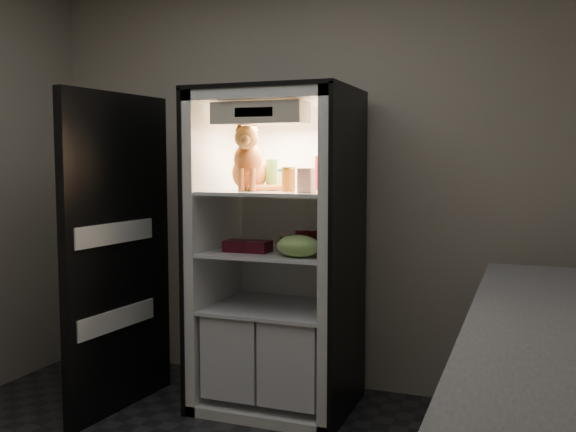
{
  "coord_description": "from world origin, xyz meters",
  "views": [
    {
      "loc": [
        1.39,
        -2.12,
        1.47
      ],
      "look_at": [
        0.08,
        1.32,
        1.14
      ],
      "focal_mm": 40.0,
      "sensor_mm": 36.0,
      "label": 1
    }
  ],
  "objects_px": {
    "refrigerator": "(279,274)",
    "soda_can_a": "(307,239)",
    "mayo_tub": "(285,179)",
    "berry_box_left": "(237,246)",
    "salsa_jar": "(288,179)",
    "grape_bag": "(298,246)",
    "tabby_cat": "(249,165)",
    "cream_carton": "(306,180)",
    "condiment_jar": "(285,243)",
    "soda_can_b": "(311,241)",
    "berry_box_right": "(258,247)",
    "soda_can_c": "(302,241)",
    "pepper_jar": "(326,172)",
    "parmesan_shaker": "(272,175)"
  },
  "relations": [
    {
      "from": "pepper_jar",
      "to": "cream_carton",
      "type": "height_order",
      "value": "pepper_jar"
    },
    {
      "from": "soda_can_c",
      "to": "soda_can_b",
      "type": "bearing_deg",
      "value": 67.75
    },
    {
      "from": "refrigerator",
      "to": "berry_box_right",
      "type": "xyz_separation_m",
      "value": [
        -0.06,
        -0.17,
        0.18
      ]
    },
    {
      "from": "condiment_jar",
      "to": "soda_can_c",
      "type": "bearing_deg",
      "value": -22.62
    },
    {
      "from": "parmesan_shaker",
      "to": "refrigerator",
      "type": "bearing_deg",
      "value": 71.76
    },
    {
      "from": "mayo_tub",
      "to": "berry_box_left",
      "type": "relative_size",
      "value": 0.97
    },
    {
      "from": "soda_can_a",
      "to": "condiment_jar",
      "type": "relative_size",
      "value": 1.25
    },
    {
      "from": "soda_can_a",
      "to": "condiment_jar",
      "type": "height_order",
      "value": "soda_can_a"
    },
    {
      "from": "condiment_jar",
      "to": "berry_box_left",
      "type": "xyz_separation_m",
      "value": [
        -0.25,
        -0.12,
        -0.02
      ]
    },
    {
      "from": "pepper_jar",
      "to": "berry_box_right",
      "type": "xyz_separation_m",
      "value": [
        -0.34,
        -0.19,
        -0.43
      ]
    },
    {
      "from": "mayo_tub",
      "to": "berry_box_left",
      "type": "distance_m",
      "value": 0.49
    },
    {
      "from": "grape_bag",
      "to": "condiment_jar",
      "type": "bearing_deg",
      "value": 127.36
    },
    {
      "from": "salsa_jar",
      "to": "cream_carton",
      "type": "xyz_separation_m",
      "value": [
        0.14,
        -0.1,
        -0.0
      ]
    },
    {
      "from": "salsa_jar",
      "to": "soda_can_b",
      "type": "relative_size",
      "value": 1.08
    },
    {
      "from": "refrigerator",
      "to": "tabby_cat",
      "type": "distance_m",
      "value": 0.67
    },
    {
      "from": "pepper_jar",
      "to": "soda_can_c",
      "type": "relative_size",
      "value": 1.59
    },
    {
      "from": "refrigerator",
      "to": "berry_box_right",
      "type": "bearing_deg",
      "value": -109.48
    },
    {
      "from": "soda_can_b",
      "to": "berry_box_left",
      "type": "xyz_separation_m",
      "value": [
        -0.4,
        -0.14,
        -0.03
      ]
    },
    {
      "from": "pepper_jar",
      "to": "berry_box_right",
      "type": "distance_m",
      "value": 0.58
    },
    {
      "from": "mayo_tub",
      "to": "salsa_jar",
      "type": "relative_size",
      "value": 0.91
    },
    {
      "from": "berry_box_left",
      "to": "berry_box_right",
      "type": "bearing_deg",
      "value": 2.29
    },
    {
      "from": "berry_box_left",
      "to": "salsa_jar",
      "type": "bearing_deg",
      "value": 8.98
    },
    {
      "from": "refrigerator",
      "to": "soda_can_b",
      "type": "height_order",
      "value": "refrigerator"
    },
    {
      "from": "cream_carton",
      "to": "condiment_jar",
      "type": "xyz_separation_m",
      "value": [
        -0.19,
        0.17,
        -0.37
      ]
    },
    {
      "from": "mayo_tub",
      "to": "tabby_cat",
      "type": "bearing_deg",
      "value": -132.15
    },
    {
      "from": "salsa_jar",
      "to": "condiment_jar",
      "type": "bearing_deg",
      "value": 122.79
    },
    {
      "from": "refrigerator",
      "to": "grape_bag",
      "type": "xyz_separation_m",
      "value": [
        0.22,
        -0.26,
        0.21
      ]
    },
    {
      "from": "salsa_jar",
      "to": "berry_box_left",
      "type": "xyz_separation_m",
      "value": [
        -0.3,
        -0.05,
        -0.39
      ]
    },
    {
      "from": "mayo_tub",
      "to": "cream_carton",
      "type": "height_order",
      "value": "cream_carton"
    },
    {
      "from": "soda_can_b",
      "to": "grape_bag",
      "type": "bearing_deg",
      "value": -88.78
    },
    {
      "from": "mayo_tub",
      "to": "cream_carton",
      "type": "xyz_separation_m",
      "value": [
        0.23,
        -0.27,
        0.0
      ]
    },
    {
      "from": "salsa_jar",
      "to": "grape_bag",
      "type": "xyz_separation_m",
      "value": [
        0.11,
        -0.13,
        -0.36
      ]
    },
    {
      "from": "refrigerator",
      "to": "salsa_jar",
      "type": "distance_m",
      "value": 0.59
    },
    {
      "from": "tabby_cat",
      "to": "soda_can_b",
      "type": "distance_m",
      "value": 0.56
    },
    {
      "from": "cream_carton",
      "to": "soda_can_a",
      "type": "xyz_separation_m",
      "value": [
        -0.1,
        0.31,
        -0.36
      ]
    },
    {
      "from": "condiment_jar",
      "to": "grape_bag",
      "type": "bearing_deg",
      "value": -52.64
    },
    {
      "from": "mayo_tub",
      "to": "berry_box_right",
      "type": "xyz_separation_m",
      "value": [
        -0.08,
        -0.21,
        -0.38
      ]
    },
    {
      "from": "refrigerator",
      "to": "grape_bag",
      "type": "relative_size",
      "value": 7.76
    },
    {
      "from": "refrigerator",
      "to": "cream_carton",
      "type": "distance_m",
      "value": 0.66
    },
    {
      "from": "cream_carton",
      "to": "mayo_tub",
      "type": "bearing_deg",
      "value": 129.65
    },
    {
      "from": "refrigerator",
      "to": "soda_can_a",
      "type": "height_order",
      "value": "refrigerator"
    },
    {
      "from": "tabby_cat",
      "to": "soda_can_a",
      "type": "xyz_separation_m",
      "value": [
        0.29,
        0.2,
        -0.44
      ]
    },
    {
      "from": "mayo_tub",
      "to": "soda_can_a",
      "type": "xyz_separation_m",
      "value": [
        0.13,
        0.03,
        -0.35
      ]
    },
    {
      "from": "tabby_cat",
      "to": "berry_box_right",
      "type": "xyz_separation_m",
      "value": [
        0.07,
        -0.04,
        -0.47
      ]
    },
    {
      "from": "salsa_jar",
      "to": "condiment_jar",
      "type": "height_order",
      "value": "salsa_jar"
    },
    {
      "from": "refrigerator",
      "to": "salsa_jar",
      "type": "height_order",
      "value": "refrigerator"
    },
    {
      "from": "pepper_jar",
      "to": "cream_carton",
      "type": "xyz_separation_m",
      "value": [
        -0.03,
        -0.25,
        -0.04
      ]
    },
    {
      "from": "condiment_jar",
      "to": "grape_bag",
      "type": "distance_m",
      "value": 0.25
    },
    {
      "from": "tabby_cat",
      "to": "salsa_jar",
      "type": "xyz_separation_m",
      "value": [
        0.24,
        -0.0,
        -0.08
      ]
    },
    {
      "from": "pepper_jar",
      "to": "soda_can_b",
      "type": "relative_size",
      "value": 1.71
    }
  ]
}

